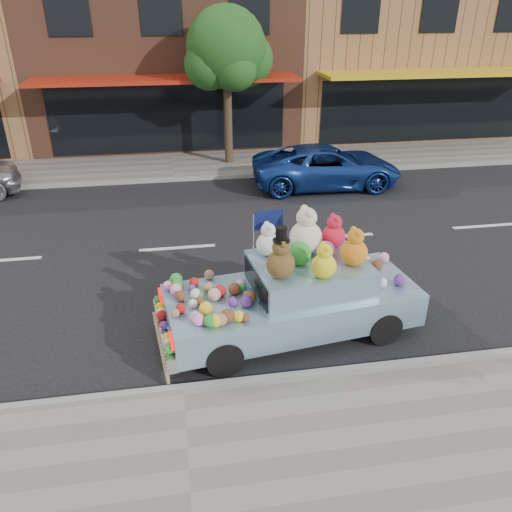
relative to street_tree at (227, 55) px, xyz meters
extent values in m
plane|color=black|center=(-2.03, -6.55, -3.69)|extent=(120.00, 120.00, 0.00)
cube|color=gray|center=(-2.03, -13.05, -3.63)|extent=(60.00, 3.00, 0.12)
cube|color=gray|center=(-2.03, -0.05, -3.63)|extent=(60.00, 3.00, 0.12)
cube|color=gray|center=(-2.03, -11.55, -3.63)|extent=(60.00, 0.12, 0.13)
cube|color=gray|center=(-2.03, -1.55, -3.63)|extent=(60.00, 0.12, 0.13)
cube|color=brown|center=(-2.03, 5.45, -0.19)|extent=(10.00, 8.00, 7.00)
cube|color=black|center=(-2.03, 1.43, -2.29)|extent=(8.50, 0.06, 2.40)
cube|color=#AA210F|center=(-2.03, 0.55, -0.79)|extent=(9.00, 1.80, 0.12)
cube|color=black|center=(-5.03, 1.43, 1.31)|extent=(1.40, 0.06, 1.60)
cube|color=black|center=(-2.03, 1.43, 1.31)|extent=(1.40, 0.06, 1.60)
cube|color=black|center=(0.97, 1.43, 1.31)|extent=(1.40, 0.06, 1.60)
cube|color=#986540|center=(7.97, 5.45, -0.19)|extent=(10.00, 8.00, 7.00)
cube|color=black|center=(7.97, 1.43, -2.29)|extent=(8.50, 0.06, 2.40)
cube|color=gold|center=(7.97, 0.55, -0.79)|extent=(9.00, 1.80, 0.12)
cube|color=black|center=(4.97, 1.43, 1.31)|extent=(1.40, 0.06, 1.60)
cube|color=black|center=(7.97, 1.43, 1.31)|extent=(1.40, 0.06, 1.60)
cylinder|color=#38281C|center=(-0.03, -0.05, -2.09)|extent=(0.28, 0.28, 3.20)
sphere|color=#194914|center=(-0.03, -0.05, 0.23)|extent=(2.60, 2.60, 2.60)
sphere|color=#194914|center=(0.67, 0.25, -0.17)|extent=(1.80, 1.80, 1.80)
sphere|color=#194914|center=(-0.63, -0.25, -0.27)|extent=(1.60, 1.60, 1.60)
sphere|color=#194914|center=(0.17, -0.65, -0.37)|extent=(1.40, 1.40, 1.40)
sphere|color=#194914|center=(-0.33, 0.55, -0.07)|extent=(1.60, 1.60, 1.60)
imported|color=#1B3E98|center=(2.74, -2.80, -3.05)|extent=(4.69, 2.29, 1.28)
cylinder|color=black|center=(1.39, -10.85, -3.39)|extent=(0.62, 0.28, 0.60)
cylinder|color=black|center=(1.19, -9.30, -3.39)|extent=(0.62, 0.28, 0.60)
cylinder|color=black|center=(-1.39, -11.21, -3.39)|extent=(0.62, 0.28, 0.60)
cylinder|color=black|center=(-1.59, -9.66, -3.39)|extent=(0.62, 0.28, 0.60)
cube|color=#7DA5BB|center=(-0.10, -10.26, -3.14)|extent=(4.48, 2.24, 0.60)
cube|color=#7DA5BB|center=(0.20, -10.22, -2.59)|extent=(2.08, 1.73, 0.50)
cube|color=silver|center=(-2.30, -10.54, -3.29)|extent=(0.39, 1.79, 0.26)
cube|color=red|center=(-2.16, -11.21, -2.97)|extent=(0.10, 0.29, 0.16)
cube|color=red|center=(-2.34, -9.86, -2.97)|extent=(0.10, 0.29, 0.16)
cube|color=black|center=(-0.74, -10.34, -2.59)|extent=(0.21, 1.29, 0.40)
sphere|color=#553B18|center=(-0.40, -10.65, -2.11)|extent=(0.46, 0.46, 0.46)
sphere|color=#553B18|center=(-0.40, -10.65, -1.82)|extent=(0.29, 0.29, 0.29)
sphere|color=#553B18|center=(-0.40, -10.75, -1.72)|extent=(0.11, 0.11, 0.11)
sphere|color=#553B18|center=(-0.40, -10.55, -1.72)|extent=(0.11, 0.11, 0.11)
cylinder|color=black|center=(-0.40, -10.65, -1.70)|extent=(0.27, 0.27, 0.02)
cylinder|color=black|center=(-0.40, -10.65, -1.59)|extent=(0.17, 0.17, 0.22)
sphere|color=beige|center=(0.20, -9.86, -2.06)|extent=(0.57, 0.57, 0.57)
sphere|color=beige|center=(0.20, -9.86, -1.69)|extent=(0.36, 0.36, 0.36)
sphere|color=beige|center=(0.20, -9.99, -1.57)|extent=(0.14, 0.14, 0.14)
sphere|color=beige|center=(0.20, -9.74, -1.57)|extent=(0.14, 0.14, 0.14)
sphere|color=orange|center=(0.88, -10.43, -2.12)|extent=(0.45, 0.45, 0.45)
sphere|color=orange|center=(0.88, -10.43, -1.83)|extent=(0.28, 0.28, 0.28)
sphere|color=orange|center=(0.88, -10.53, -1.74)|extent=(0.11, 0.11, 0.11)
sphere|color=orange|center=(0.88, -10.33, -1.74)|extent=(0.11, 0.11, 0.11)
sphere|color=red|center=(0.74, -9.74, -2.13)|extent=(0.42, 0.42, 0.42)
sphere|color=red|center=(0.74, -9.74, -1.86)|extent=(0.26, 0.26, 0.26)
sphere|color=red|center=(0.74, -9.84, -1.77)|extent=(0.10, 0.10, 0.10)
sphere|color=red|center=(0.74, -9.65, -1.77)|extent=(0.10, 0.10, 0.10)
sphere|color=silver|center=(-0.45, -9.85, -2.14)|extent=(0.41, 0.41, 0.41)
sphere|color=silver|center=(-0.45, -9.85, -1.88)|extent=(0.25, 0.25, 0.25)
sphere|color=silver|center=(-0.45, -9.94, -1.80)|extent=(0.10, 0.10, 0.10)
sphere|color=silver|center=(-0.45, -9.76, -1.80)|extent=(0.10, 0.10, 0.10)
sphere|color=yellow|center=(0.27, -10.76, -2.14)|extent=(0.40, 0.40, 0.40)
sphere|color=yellow|center=(0.27, -10.76, -1.89)|extent=(0.25, 0.25, 0.25)
sphere|color=yellow|center=(0.27, -10.85, -1.81)|extent=(0.09, 0.09, 0.09)
sphere|color=yellow|center=(0.27, -10.68, -1.81)|extent=(0.09, 0.09, 0.09)
sphere|color=#25872A|center=(0.00, -10.24, -2.16)|extent=(0.40, 0.40, 0.40)
sphere|color=pink|center=(0.49, -10.13, -2.19)|extent=(0.32, 0.32, 0.32)
sphere|color=#AA1212|center=(-1.75, -9.87, -2.76)|extent=(0.17, 0.17, 0.17)
sphere|color=pink|center=(-0.97, -10.09, -2.75)|extent=(0.19, 0.19, 0.19)
sphere|color=brown|center=(-2.02, -9.92, -2.76)|extent=(0.16, 0.16, 0.16)
sphere|color=#896A4B|center=(-1.41, -11.10, -2.74)|extent=(0.20, 0.20, 0.20)
sphere|color=#25872A|center=(-2.05, -9.94, -2.75)|extent=(0.19, 0.19, 0.19)
sphere|color=brown|center=(-1.63, -11.06, -2.76)|extent=(0.16, 0.16, 0.16)
sphere|color=#572A80|center=(-0.91, -10.40, -2.77)|extent=(0.14, 0.14, 0.14)
sphere|color=#572A80|center=(-1.79, -10.04, -2.78)|extent=(0.14, 0.14, 0.14)
sphere|color=brown|center=(-1.68, -10.47, -2.77)|extent=(0.14, 0.14, 0.14)
sphere|color=yellow|center=(-1.61, -10.76, -2.73)|extent=(0.22, 0.22, 0.22)
sphere|color=#572A80|center=(-1.16, -10.59, -2.76)|extent=(0.16, 0.16, 0.16)
sphere|color=#25872A|center=(-1.56, -11.12, -2.73)|extent=(0.22, 0.22, 0.22)
sphere|color=pink|center=(-2.07, -10.09, -2.74)|extent=(0.20, 0.20, 0.20)
sphere|color=#25872A|center=(-2.06, -9.76, -2.73)|extent=(0.22, 0.22, 0.22)
sphere|color=#AA1212|center=(-2.00, -10.65, -2.76)|extent=(0.16, 0.16, 0.16)
sphere|color=#896A4B|center=(-1.52, -10.11, -2.75)|extent=(0.19, 0.19, 0.19)
sphere|color=brown|center=(-1.99, -10.30, -2.75)|extent=(0.19, 0.19, 0.19)
sphere|color=#25872A|center=(-1.69, -10.30, -2.76)|extent=(0.16, 0.16, 0.16)
sphere|color=silver|center=(-1.80, -10.54, -2.77)|extent=(0.15, 0.15, 0.15)
sphere|color=beige|center=(-1.74, -10.29, -2.75)|extent=(0.19, 0.19, 0.19)
sphere|color=#896A4B|center=(-2.09, -10.76, -2.77)|extent=(0.14, 0.14, 0.14)
sphere|color=brown|center=(-1.09, -10.24, -2.74)|extent=(0.21, 0.21, 0.21)
sphere|color=brown|center=(-0.87, -10.53, -2.74)|extent=(0.21, 0.21, 0.21)
sphere|color=yellow|center=(-1.49, -11.12, -2.74)|extent=(0.21, 0.21, 0.21)
sphere|color=brown|center=(-1.30, -11.02, -2.74)|extent=(0.21, 0.21, 0.21)
sphere|color=#AA1212|center=(-1.33, -10.25, -2.74)|extent=(0.20, 0.20, 0.20)
sphere|color=pink|center=(-2.20, -9.91, -2.76)|extent=(0.16, 0.16, 0.16)
sphere|color=yellow|center=(-1.13, -11.04, -2.75)|extent=(0.18, 0.18, 0.18)
sphere|color=pink|center=(-1.80, -10.91, -2.76)|extent=(0.16, 0.16, 0.16)
sphere|color=#25872A|center=(-0.95, -10.17, -2.77)|extent=(0.16, 0.16, 0.16)
sphere|color=brown|center=(-1.02, -11.07, -2.77)|extent=(0.14, 0.14, 0.14)
sphere|color=#572A80|center=(-0.95, -10.65, -2.75)|extent=(0.20, 0.20, 0.20)
sphere|color=pink|center=(-1.74, -11.04, -2.75)|extent=(0.20, 0.20, 0.20)
sphere|color=#896A4B|center=(-2.12, -9.77, -2.77)|extent=(0.14, 0.14, 0.14)
sphere|color=#896A4B|center=(-1.47, -9.65, -2.76)|extent=(0.18, 0.18, 0.18)
sphere|color=#D8A88C|center=(-1.44, -10.38, -2.72)|extent=(0.22, 0.22, 0.22)
sphere|color=orange|center=(-2.34, -10.21, -3.08)|extent=(0.16, 0.16, 0.16)
sphere|color=beige|center=(-2.23, -11.05, -3.10)|extent=(0.12, 0.12, 0.12)
sphere|color=yellow|center=(-2.36, -10.07, -3.08)|extent=(0.16, 0.16, 0.16)
sphere|color=yellow|center=(-2.25, -10.92, -3.10)|extent=(0.13, 0.13, 0.13)
sphere|color=#572A80|center=(-2.29, -10.59, -3.10)|extent=(0.13, 0.13, 0.13)
sphere|color=beige|center=(-2.33, -10.29, -3.07)|extent=(0.18, 0.18, 0.18)
sphere|color=#25872A|center=(-2.21, -11.24, -3.08)|extent=(0.17, 0.17, 0.17)
sphere|color=#896A4B|center=(-2.34, -10.20, -3.09)|extent=(0.15, 0.15, 0.15)
sphere|color=#AA1212|center=(-2.33, -10.31, -3.08)|extent=(0.18, 0.18, 0.18)
sphere|color=#25872A|center=(-2.40, -9.79, -3.09)|extent=(0.14, 0.14, 0.14)
sphere|color=silver|center=(1.45, -10.41, -2.76)|extent=(0.18, 0.18, 0.18)
sphere|color=brown|center=(1.60, -9.81, -2.74)|extent=(0.21, 0.21, 0.21)
sphere|color=silver|center=(1.49, -9.57, -2.76)|extent=(0.17, 0.17, 0.17)
sphere|color=#572A80|center=(1.77, -10.42, -2.74)|extent=(0.21, 0.21, 0.21)
sphere|color=silver|center=(1.31, -10.04, -2.75)|extent=(0.18, 0.18, 0.18)
sphere|color=pink|center=(1.84, -9.54, -2.74)|extent=(0.20, 0.20, 0.20)
sphere|color=#896A4B|center=(1.57, -9.72, -2.75)|extent=(0.19, 0.19, 0.19)
sphere|color=yellow|center=(1.33, -10.38, -2.74)|extent=(0.21, 0.21, 0.21)
cylinder|color=#997A54|center=(-2.27, -11.39, -3.53)|extent=(0.06, 0.06, 0.17)
sphere|color=#997A54|center=(-2.27, -11.39, -3.43)|extent=(0.07, 0.07, 0.07)
cylinder|color=#997A54|center=(-2.28, -11.31, -3.53)|extent=(0.06, 0.06, 0.17)
sphere|color=#997A54|center=(-2.28, -11.31, -3.43)|extent=(0.07, 0.07, 0.07)
cylinder|color=#997A54|center=(-2.29, -11.22, -3.53)|extent=(0.06, 0.06, 0.17)
sphere|color=#997A54|center=(-2.29, -11.22, -3.43)|extent=(0.07, 0.07, 0.07)
cylinder|color=#997A54|center=(-2.30, -11.13, -3.53)|extent=(0.06, 0.06, 0.17)
sphere|color=#997A54|center=(-2.30, -11.13, -3.43)|extent=(0.07, 0.07, 0.07)
cylinder|color=#997A54|center=(-2.32, -11.04, -3.53)|extent=(0.06, 0.06, 0.17)
sphere|color=#997A54|center=(-2.32, -11.04, -3.43)|extent=(0.07, 0.07, 0.07)
cylinder|color=#997A54|center=(-2.33, -10.95, -3.53)|extent=(0.06, 0.06, 0.17)
sphere|color=#997A54|center=(-2.33, -10.95, -3.43)|extent=(0.07, 0.07, 0.07)
cylinder|color=#997A54|center=(-2.34, -10.86, -3.53)|extent=(0.06, 0.06, 0.17)
sphere|color=#997A54|center=(-2.34, -10.86, -3.43)|extent=(0.07, 0.07, 0.07)
cylinder|color=#997A54|center=(-2.35, -10.77, -3.53)|extent=(0.06, 0.06, 0.17)
sphere|color=#997A54|center=(-2.35, -10.77, -3.43)|extent=(0.07, 0.07, 0.07)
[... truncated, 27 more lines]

